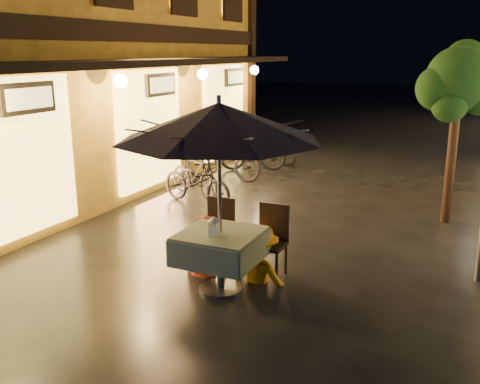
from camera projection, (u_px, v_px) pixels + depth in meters
The scene contains 15 objects.
ground at pixel (209, 300), 6.54m from camera, with size 90.00×90.00×0.00m, color black.
west_building at pixel (55, 14), 11.39m from camera, with size 5.90×11.40×7.40m.
street_tree at pixel (460, 84), 8.92m from camera, with size 1.43×1.20×3.15m.
cafe_table at pixel (220, 247), 6.68m from camera, with size 0.99×0.99×0.78m.
patio_umbrella at pixel (219, 122), 6.28m from camera, with size 2.52×2.52×2.46m.
cafe_chair_left at pixel (218, 229), 7.50m from camera, with size 0.42×0.42×0.97m.
cafe_chair_right at pixel (271, 237), 7.18m from camera, with size 0.42×0.42×0.97m.
table_lantern at pixel (214, 225), 6.45m from camera, with size 0.16×0.16×0.25m.
person_orange at pixel (205, 217), 7.26m from camera, with size 0.75×0.58×1.54m, color red.
person_yellow at pixel (260, 227), 6.96m from camera, with size 0.94×0.54×1.46m, color #FF9D05.
bicycle_0 at pixel (197, 182), 10.52m from camera, with size 0.62×1.77×0.93m, color black.
bicycle_1 at pixel (194, 175), 11.09m from camera, with size 0.43×1.54×0.93m, color black.
bicycle_2 at pixel (223, 159), 12.56m from camera, with size 0.67×1.92×1.01m, color black.
bicycle_3 at pixel (253, 151), 13.51m from camera, with size 0.47×1.68×1.01m, color black.
bicycle_4 at pixel (268, 147), 14.42m from camera, with size 0.60×1.71×0.90m, color black.
Camera 1 is at (2.82, -5.29, 2.96)m, focal length 40.00 mm.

